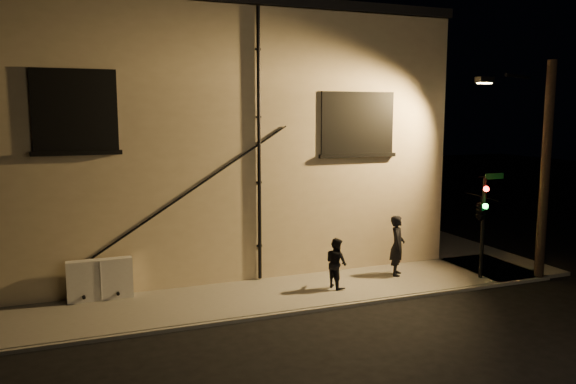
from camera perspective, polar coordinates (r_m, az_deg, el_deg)
name	(u,v)px	position (r m, az deg, el deg)	size (l,w,h in m)	color
ground	(354,305)	(16.06, 6.74, -11.38)	(90.00, 90.00, 0.00)	black
sidewalk	(327,261)	(20.32, 4.01, -6.98)	(21.00, 16.00, 0.12)	slate
building	(183,136)	(22.76, -10.65, 5.60)	(16.20, 12.23, 8.80)	beige
utility_cabinet	(100,280)	(16.73, -18.54, -8.43)	(1.76, 0.30, 1.16)	silver
pedestrian_a	(397,245)	(18.46, 11.04, -5.35)	(0.71, 0.47, 1.95)	black
pedestrian_b	(336,263)	(16.96, 4.93, -7.19)	(0.74, 0.57, 1.51)	black
traffic_signal	(481,209)	(18.41, 19.02, -1.68)	(1.28, 1.96, 3.33)	black
streetlamp_pole	(541,165)	(19.31, 24.35, 2.51)	(2.02, 1.38, 6.93)	black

